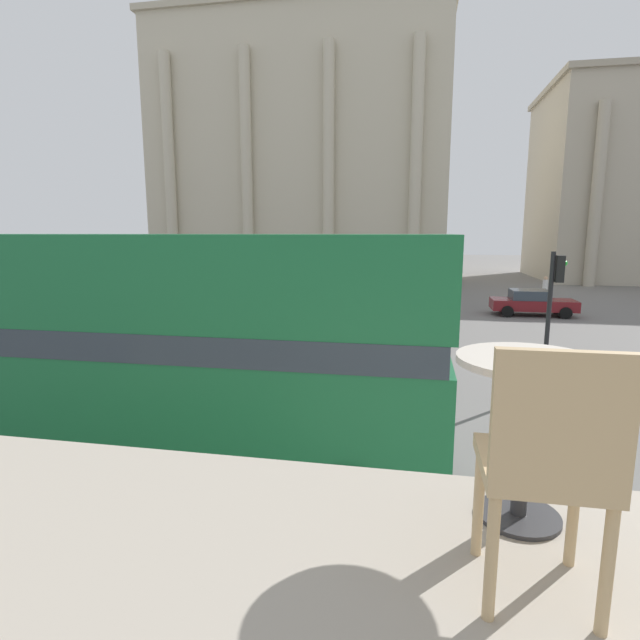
{
  "coord_description": "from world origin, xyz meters",
  "views": [
    {
      "loc": [
        0.8,
        -2.5,
        4.31
      ],
      "look_at": [
        -2.58,
        15.18,
        1.15
      ],
      "focal_mm": 28.0,
      "sensor_mm": 36.0,
      "label": 1
    }
  ],
  "objects_px": {
    "cafe_dining_table": "(527,402)",
    "plaza_building_left": "(308,159)",
    "double_decker_bus": "(152,344)",
    "cafe_chair_0": "(547,462)",
    "car_maroon": "(532,302)",
    "traffic_light_far": "(331,267)",
    "traffic_light_near": "(553,302)",
    "pedestrian_white": "(545,288)",
    "pedestrian_blue": "(236,334)",
    "traffic_light_mid": "(395,276)"
  },
  "relations": [
    {
      "from": "cafe_chair_0",
      "to": "pedestrian_blue",
      "type": "bearing_deg",
      "value": 117.21
    },
    {
      "from": "cafe_chair_0",
      "to": "traffic_light_far",
      "type": "relative_size",
      "value": 0.24
    },
    {
      "from": "traffic_light_far",
      "to": "pedestrian_white",
      "type": "height_order",
      "value": "traffic_light_far"
    },
    {
      "from": "plaza_building_left",
      "to": "traffic_light_far",
      "type": "distance_m",
      "value": 24.69
    },
    {
      "from": "double_decker_bus",
      "to": "cafe_dining_table",
      "type": "distance_m",
      "value": 7.63
    },
    {
      "from": "cafe_dining_table",
      "to": "traffic_light_mid",
      "type": "xyz_separation_m",
      "value": [
        -1.26,
        17.88,
        -1.0
      ]
    },
    {
      "from": "double_decker_bus",
      "to": "traffic_light_mid",
      "type": "bearing_deg",
      "value": 78.33
    },
    {
      "from": "cafe_chair_0",
      "to": "pedestrian_blue",
      "type": "distance_m",
      "value": 15.23
    },
    {
      "from": "traffic_light_far",
      "to": "pedestrian_blue",
      "type": "distance_m",
      "value": 10.56
    },
    {
      "from": "cafe_dining_table",
      "to": "traffic_light_far",
      "type": "height_order",
      "value": "traffic_light_far"
    },
    {
      "from": "cafe_dining_table",
      "to": "car_maroon",
      "type": "bearing_deg",
      "value": 77.6
    },
    {
      "from": "traffic_light_near",
      "to": "car_maroon",
      "type": "height_order",
      "value": "traffic_light_near"
    },
    {
      "from": "double_decker_bus",
      "to": "pedestrian_white",
      "type": "height_order",
      "value": "double_decker_bus"
    },
    {
      "from": "traffic_light_near",
      "to": "car_maroon",
      "type": "distance_m",
      "value": 13.95
    },
    {
      "from": "plaza_building_left",
      "to": "car_maroon",
      "type": "bearing_deg",
      "value": -51.22
    },
    {
      "from": "pedestrian_white",
      "to": "traffic_light_mid",
      "type": "bearing_deg",
      "value": -156.55
    },
    {
      "from": "traffic_light_mid",
      "to": "pedestrian_white",
      "type": "xyz_separation_m",
      "value": [
        8.71,
        12.77,
        -1.65
      ]
    },
    {
      "from": "cafe_dining_table",
      "to": "plaza_building_left",
      "type": "height_order",
      "value": "plaza_building_left"
    },
    {
      "from": "plaza_building_left",
      "to": "traffic_light_near",
      "type": "height_order",
      "value": "plaza_building_left"
    },
    {
      "from": "pedestrian_white",
      "to": "traffic_light_near",
      "type": "bearing_deg",
      "value": -135.23
    },
    {
      "from": "traffic_light_mid",
      "to": "pedestrian_white",
      "type": "height_order",
      "value": "traffic_light_mid"
    },
    {
      "from": "cafe_dining_table",
      "to": "traffic_light_mid",
      "type": "bearing_deg",
      "value": 94.03
    },
    {
      "from": "plaza_building_left",
      "to": "traffic_light_far",
      "type": "relative_size",
      "value": 6.67
    },
    {
      "from": "cafe_chair_0",
      "to": "cafe_dining_table",
      "type": "bearing_deg",
      "value": 88.22
    },
    {
      "from": "traffic_light_mid",
      "to": "traffic_light_far",
      "type": "bearing_deg",
      "value": 122.14
    },
    {
      "from": "cafe_chair_0",
      "to": "car_maroon",
      "type": "relative_size",
      "value": 0.22
    },
    {
      "from": "double_decker_bus",
      "to": "plaza_building_left",
      "type": "height_order",
      "value": "plaza_building_left"
    },
    {
      "from": "traffic_light_near",
      "to": "traffic_light_mid",
      "type": "height_order",
      "value": "traffic_light_mid"
    },
    {
      "from": "traffic_light_far",
      "to": "car_maroon",
      "type": "xyz_separation_m",
      "value": [
        10.38,
        1.95,
        -1.82
      ]
    },
    {
      "from": "cafe_chair_0",
      "to": "traffic_light_mid",
      "type": "xyz_separation_m",
      "value": [
        -1.22,
        18.41,
        -0.98
      ]
    },
    {
      "from": "cafe_dining_table",
      "to": "pedestrian_blue",
      "type": "relative_size",
      "value": 0.41
    },
    {
      "from": "double_decker_bus",
      "to": "pedestrian_white",
      "type": "relative_size",
      "value": 6.17
    },
    {
      "from": "double_decker_bus",
      "to": "pedestrian_white",
      "type": "xyz_separation_m",
      "value": [
        12.43,
        24.99,
        -1.43
      ]
    },
    {
      "from": "double_decker_bus",
      "to": "pedestrian_white",
      "type": "bearing_deg",
      "value": 68.81
    },
    {
      "from": "traffic_light_far",
      "to": "pedestrian_white",
      "type": "relative_size",
      "value": 2.34
    },
    {
      "from": "double_decker_bus",
      "to": "cafe_chair_0",
      "type": "xyz_separation_m",
      "value": [
        4.93,
        -6.2,
        1.2
      ]
    },
    {
      "from": "cafe_dining_table",
      "to": "traffic_light_mid",
      "type": "distance_m",
      "value": 17.95
    },
    {
      "from": "traffic_light_far",
      "to": "cafe_chair_0",
      "type": "bearing_deg",
      "value": -78.84
    },
    {
      "from": "cafe_dining_table",
      "to": "plaza_building_left",
      "type": "xyz_separation_m",
      "value": [
        -10.78,
        45.81,
        7.6
      ]
    },
    {
      "from": "plaza_building_left",
      "to": "pedestrian_white",
      "type": "relative_size",
      "value": 15.62
    },
    {
      "from": "plaza_building_left",
      "to": "traffic_light_far",
      "type": "height_order",
      "value": "plaza_building_left"
    },
    {
      "from": "cafe_dining_table",
      "to": "traffic_light_near",
      "type": "height_order",
      "value": "traffic_light_near"
    },
    {
      "from": "car_maroon",
      "to": "pedestrian_blue",
      "type": "distance_m",
      "value": 17.07
    },
    {
      "from": "cafe_dining_table",
      "to": "cafe_chair_0",
      "type": "height_order",
      "value": "cafe_chair_0"
    },
    {
      "from": "cafe_chair_0",
      "to": "traffic_light_far",
      "type": "xyz_separation_m",
      "value": [
        -4.74,
        24.02,
        -1.06
      ]
    },
    {
      "from": "traffic_light_mid",
      "to": "pedestrian_blue",
      "type": "relative_size",
      "value": 2.26
    },
    {
      "from": "double_decker_bus",
      "to": "pedestrian_blue",
      "type": "relative_size",
      "value": 5.77
    },
    {
      "from": "double_decker_bus",
      "to": "plaza_building_left",
      "type": "xyz_separation_m",
      "value": [
        -5.8,
        40.15,
        8.83
      ]
    },
    {
      "from": "traffic_light_far",
      "to": "car_maroon",
      "type": "relative_size",
      "value": 0.92
    },
    {
      "from": "traffic_light_near",
      "to": "car_maroon",
      "type": "xyz_separation_m",
      "value": [
        2.48,
        13.61,
        -1.8
      ]
    }
  ]
}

